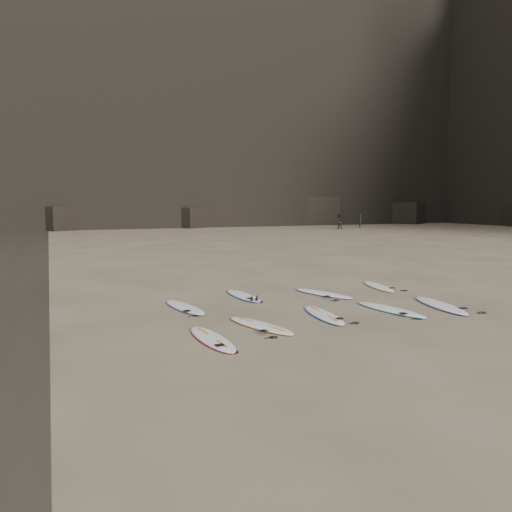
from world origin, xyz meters
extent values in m
plane|color=#897559|center=(0.00, 0.00, 0.00)|extent=(240.00, 240.00, 0.00)
cube|color=black|center=(10.00, 60.00, 20.00)|extent=(170.00, 32.00, 40.00)
cube|color=black|center=(8.00, 45.00, 1.16)|extent=(4.23, 4.46, 2.33)
cube|color=black|center=(25.00, 46.00, 1.80)|extent=(5.95, 5.19, 3.59)
cube|color=black|center=(38.00, 44.00, 1.44)|extent=(5.31, 5.56, 2.88)
cube|color=black|center=(-6.00, 45.00, 1.25)|extent=(4.49, 4.76, 2.49)
cylinder|color=black|center=(72.79, 69.24, 41.29)|extent=(0.52, 0.52, 2.59)
ellipsoid|color=white|center=(-3.73, -1.02, 0.04)|extent=(0.69, 2.34, 0.08)
ellipsoid|color=white|center=(-2.30, -0.35, 0.04)|extent=(1.20, 2.32, 0.08)
ellipsoid|color=white|center=(-0.32, 0.04, 0.04)|extent=(0.86, 2.37, 0.08)
ellipsoid|color=white|center=(1.72, -0.08, 0.04)|extent=(0.96, 2.49, 0.09)
ellipsoid|color=white|center=(3.39, -0.19, 0.05)|extent=(1.17, 2.67, 0.09)
ellipsoid|color=white|center=(-3.46, 2.39, 0.04)|extent=(0.93, 2.37, 0.08)
ellipsoid|color=white|center=(-1.31, 3.38, 0.04)|extent=(0.65, 2.33, 0.08)
ellipsoid|color=white|center=(1.22, 2.73, 0.04)|extent=(1.31, 2.40, 0.08)
ellipsoid|color=white|center=(3.72, 3.17, 0.04)|extent=(1.00, 2.29, 0.08)
imported|color=black|center=(25.88, 36.76, 0.77)|extent=(0.62, 0.67, 1.54)
imported|color=black|center=(22.24, 35.55, 0.81)|extent=(0.87, 0.72, 1.62)
camera|label=1|loc=(-6.91, -11.16, 3.01)|focal=35.00mm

